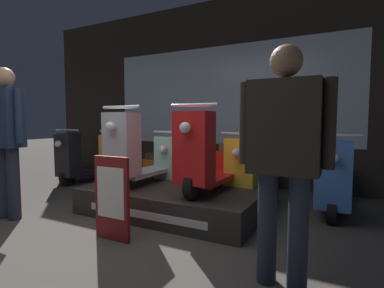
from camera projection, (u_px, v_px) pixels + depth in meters
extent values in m
plane|color=#423D38|center=(75.00, 255.00, 2.46)|extent=(30.00, 30.00, 0.00)
cube|color=#28231E|center=(224.00, 93.00, 5.25)|extent=(7.99, 0.08, 3.20)
cube|color=silver|center=(223.00, 95.00, 5.21)|extent=(4.40, 0.01, 1.70)
cube|color=#2D2823|center=(182.00, 196.00, 3.77)|extent=(2.08, 1.58, 0.31)
cube|color=silver|center=(143.00, 215.00, 3.07)|extent=(1.46, 0.01, 0.08)
cylinder|color=black|center=(121.00, 177.00, 3.45)|extent=(0.09, 0.29, 0.29)
cylinder|color=black|center=(174.00, 164.00, 4.48)|extent=(0.09, 0.29, 0.29)
cube|color=#BCBCC1|center=(151.00, 171.00, 3.97)|extent=(0.35, 1.08, 0.05)
cube|color=#BCBCC1|center=(122.00, 144.00, 3.44)|extent=(0.36, 0.26, 0.73)
cube|color=#BCBCC1|center=(173.00, 159.00, 4.46)|extent=(0.38, 0.31, 0.34)
cube|color=brown|center=(173.00, 144.00, 4.44)|extent=(0.28, 0.28, 0.12)
cylinder|color=silver|center=(121.00, 107.00, 3.40)|extent=(0.52, 0.03, 0.03)
sphere|color=white|center=(110.00, 127.00, 3.26)|extent=(0.11, 0.11, 0.11)
cylinder|color=black|center=(193.00, 185.00, 3.02)|extent=(0.09, 0.29, 0.29)
cylinder|color=black|center=(233.00, 169.00, 4.05)|extent=(0.09, 0.29, 0.29)
cube|color=red|center=(216.00, 177.00, 3.53)|extent=(0.35, 1.08, 0.05)
cube|color=red|center=(194.00, 148.00, 3.01)|extent=(0.36, 0.26, 0.73)
cube|color=red|center=(232.00, 164.00, 4.02)|extent=(0.38, 0.31, 0.34)
cube|color=brown|center=(232.00, 147.00, 4.00)|extent=(0.28, 0.28, 0.12)
cylinder|color=silver|center=(194.00, 105.00, 2.97)|extent=(0.52, 0.03, 0.03)
sphere|color=white|center=(185.00, 128.00, 2.83)|extent=(0.11, 0.11, 0.11)
cylinder|color=black|center=(68.00, 177.00, 5.11)|extent=(0.09, 0.29, 0.29)
cylinder|color=black|center=(115.00, 168.00, 6.14)|extent=(0.09, 0.29, 0.29)
cube|color=black|center=(94.00, 173.00, 5.62)|extent=(0.35, 1.08, 0.05)
cube|color=black|center=(68.00, 155.00, 5.10)|extent=(0.36, 0.26, 0.73)
cube|color=black|center=(114.00, 164.00, 6.12)|extent=(0.38, 0.31, 0.34)
cube|color=brown|center=(114.00, 153.00, 6.09)|extent=(0.28, 0.28, 0.12)
cylinder|color=silver|center=(67.00, 130.00, 5.06)|extent=(0.52, 0.03, 0.03)
sphere|color=white|center=(58.00, 144.00, 4.92)|extent=(0.11, 0.11, 0.11)
cylinder|color=black|center=(113.00, 183.00, 4.63)|extent=(0.09, 0.29, 0.29)
cylinder|color=black|center=(156.00, 172.00, 5.67)|extent=(0.09, 0.29, 0.29)
cube|color=orange|center=(137.00, 177.00, 5.15)|extent=(0.35, 1.08, 0.05)
cube|color=orange|center=(114.00, 158.00, 4.62)|extent=(0.36, 0.26, 0.73)
cube|color=orange|center=(156.00, 168.00, 5.64)|extent=(0.38, 0.31, 0.34)
cube|color=brown|center=(155.00, 156.00, 5.62)|extent=(0.28, 0.28, 0.12)
cylinder|color=silver|center=(113.00, 131.00, 4.58)|extent=(0.52, 0.03, 0.03)
sphere|color=white|center=(105.00, 146.00, 4.44)|extent=(0.11, 0.11, 0.11)
cylinder|color=black|center=(170.00, 190.00, 4.16)|extent=(0.09, 0.29, 0.29)
cylinder|color=black|center=(205.00, 176.00, 5.19)|extent=(0.09, 0.29, 0.29)
cube|color=#8EC6AD|center=(189.00, 183.00, 4.67)|extent=(0.35, 1.08, 0.05)
cube|color=#8EC6AD|center=(170.00, 163.00, 4.15)|extent=(0.36, 0.26, 0.73)
cube|color=#8EC6AD|center=(205.00, 172.00, 5.17)|extent=(0.38, 0.31, 0.34)
cube|color=brown|center=(205.00, 159.00, 5.14)|extent=(0.28, 0.28, 0.12)
cylinder|color=silver|center=(170.00, 132.00, 4.11)|extent=(0.52, 0.03, 0.03)
sphere|color=white|center=(163.00, 149.00, 3.97)|extent=(0.11, 0.11, 0.11)
cylinder|color=black|center=(240.00, 199.00, 3.68)|extent=(0.09, 0.29, 0.29)
cylinder|color=black|center=(264.00, 182.00, 4.72)|extent=(0.09, 0.29, 0.29)
cube|color=yellow|center=(254.00, 190.00, 4.20)|extent=(0.35, 1.08, 0.05)
cube|color=yellow|center=(241.00, 168.00, 3.67)|extent=(0.36, 0.26, 0.73)
cube|color=yellow|center=(264.00, 177.00, 4.69)|extent=(0.38, 0.31, 0.34)
cube|color=brown|center=(264.00, 163.00, 4.67)|extent=(0.28, 0.28, 0.12)
cylinder|color=silver|center=(242.00, 133.00, 3.63)|extent=(0.52, 0.03, 0.03)
sphere|color=white|center=(236.00, 153.00, 3.49)|extent=(0.11, 0.11, 0.11)
cylinder|color=black|center=(332.00, 210.00, 3.21)|extent=(0.09, 0.29, 0.29)
cylinder|color=black|center=(336.00, 189.00, 4.24)|extent=(0.09, 0.29, 0.29)
cube|color=#386BBC|center=(334.00, 199.00, 3.72)|extent=(0.35, 1.08, 0.05)
cube|color=#386BBC|center=(333.00, 175.00, 3.20)|extent=(0.36, 0.26, 0.73)
cube|color=#386BBC|center=(336.00, 184.00, 4.21)|extent=(0.38, 0.31, 0.34)
cube|color=brown|center=(337.00, 168.00, 4.19)|extent=(0.28, 0.28, 0.12)
cylinder|color=silver|center=(335.00, 135.00, 3.16)|extent=(0.52, 0.03, 0.03)
sphere|color=white|center=(333.00, 158.00, 3.02)|extent=(0.11, 0.11, 0.11)
cylinder|color=#232838|center=(4.00, 182.00, 3.42)|extent=(0.13, 0.13, 0.81)
cylinder|color=#232838|center=(14.00, 184.00, 3.34)|extent=(0.13, 0.13, 0.81)
cube|color=#1E2D47|center=(6.00, 118.00, 3.33)|extent=(0.39, 0.22, 0.64)
cylinder|color=#1E2D47|center=(19.00, 116.00, 3.22)|extent=(0.08, 0.08, 0.59)
sphere|color=#A87A5B|center=(4.00, 78.00, 3.29)|extent=(0.22, 0.22, 0.22)
cylinder|color=#232838|center=(267.00, 228.00, 2.03)|extent=(0.13, 0.13, 0.76)
cylinder|color=#232838|center=(298.00, 233.00, 1.94)|extent=(0.13, 0.13, 0.76)
cube|color=black|center=(285.00, 127.00, 1.93)|extent=(0.45, 0.25, 0.60)
cylinder|color=black|center=(245.00, 123.00, 2.05)|extent=(0.08, 0.08, 0.55)
cylinder|color=black|center=(329.00, 124.00, 1.81)|extent=(0.08, 0.08, 0.55)
sphere|color=brown|center=(286.00, 61.00, 1.90)|extent=(0.21, 0.21, 0.21)
cube|color=maroon|center=(112.00, 198.00, 2.76)|extent=(0.38, 0.04, 0.78)
cube|color=white|center=(110.00, 193.00, 2.73)|extent=(0.32, 0.01, 0.47)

